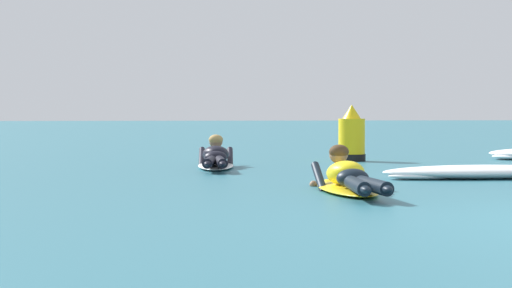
% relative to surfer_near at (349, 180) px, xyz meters
% --- Properties ---
extents(ground_plane, '(120.00, 120.00, 0.00)m').
position_rel_surfer_near_xyz_m(ground_plane, '(1.92, 6.86, -0.14)').
color(ground_plane, '#2D6B7A').
extents(surfer_near, '(0.57, 2.48, 0.54)m').
position_rel_surfer_near_xyz_m(surfer_near, '(0.00, 0.00, 0.00)').
color(surfer_near, yellow).
rests_on(surfer_near, ground).
extents(surfer_far, '(0.72, 2.67, 0.54)m').
position_rel_surfer_near_xyz_m(surfer_far, '(-1.04, 4.44, -0.00)').
color(surfer_far, white).
rests_on(surfer_far, ground).
extents(whitewater_front, '(2.62, 0.74, 0.18)m').
position_rel_surfer_near_xyz_m(whitewater_front, '(2.16, 1.85, -0.06)').
color(whitewater_front, white).
rests_on(whitewater_front, ground).
extents(channel_marker_buoy, '(0.48, 0.48, 0.96)m').
position_rel_surfer_near_xyz_m(channel_marker_buoy, '(1.43, 6.13, 0.24)').
color(channel_marker_buoy, yellow).
rests_on(channel_marker_buoy, ground).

